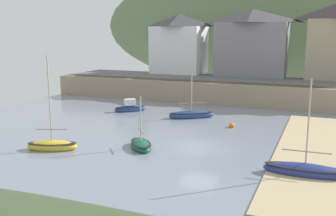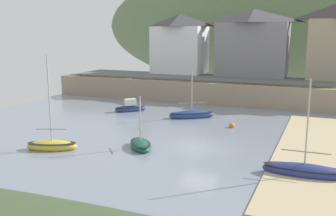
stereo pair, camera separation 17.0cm
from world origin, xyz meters
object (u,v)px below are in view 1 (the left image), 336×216
at_px(motorboat_with_cabin, 191,115).
at_px(rowboat_small_beached, 141,145).
at_px(waterfront_building_centre, 252,42).
at_px(mooring_buoy, 232,126).
at_px(sailboat_nearest_shore, 52,145).
at_px(sailboat_blue_trim, 130,108).
at_px(sailboat_white_hull, 305,171).
at_px(waterfront_building_left, 179,43).

distance_m(motorboat_with_cabin, rowboat_small_beached, 10.55).
distance_m(waterfront_building_centre, mooring_buoy, 19.85).
distance_m(rowboat_small_beached, mooring_buoy, 9.39).
bearing_deg(rowboat_small_beached, waterfront_building_centre, 135.67).
bearing_deg(waterfront_building_centre, sailboat_nearest_shore, -105.00).
height_order(sailboat_blue_trim, sailboat_white_hull, sailboat_white_hull).
distance_m(sailboat_nearest_shore, mooring_buoy, 14.69).
height_order(waterfront_building_centre, sailboat_nearest_shore, waterfront_building_centre).
distance_m(sailboat_white_hull, motorboat_with_cabin, 15.93).
bearing_deg(waterfront_building_centre, sailboat_blue_trim, -119.88).
relative_size(sailboat_blue_trim, sailboat_white_hull, 0.54).
height_order(waterfront_building_left, rowboat_small_beached, waterfront_building_left).
bearing_deg(sailboat_blue_trim, mooring_buoy, -55.97).
xyz_separation_m(sailboat_blue_trim, sailboat_white_hull, (17.47, -12.25, -0.05)).
xyz_separation_m(sailboat_blue_trim, motorboat_with_cabin, (6.74, -0.47, -0.06)).
distance_m(sailboat_blue_trim, motorboat_with_cabin, 6.76).
relative_size(motorboat_with_cabin, mooring_buoy, 9.31).
xyz_separation_m(motorboat_with_cabin, mooring_buoy, (4.38, -2.27, -0.14)).
height_order(motorboat_with_cabin, sailboat_nearest_shore, sailboat_nearest_shore).
bearing_deg(sailboat_white_hull, mooring_buoy, 122.21).
bearing_deg(sailboat_nearest_shore, sailboat_white_hull, -16.46).
height_order(waterfront_building_centre, sailboat_blue_trim, waterfront_building_centre).
bearing_deg(waterfront_building_centre, motorboat_with_cabin, -98.30).
bearing_deg(waterfront_building_centre, sailboat_white_hull, -73.49).
relative_size(waterfront_building_left, rowboat_small_beached, 2.10).
height_order(waterfront_building_centre, rowboat_small_beached, waterfront_building_centre).
bearing_deg(sailboat_nearest_shore, waterfront_building_centre, 53.76).
height_order(sailboat_white_hull, mooring_buoy, sailboat_white_hull).
bearing_deg(mooring_buoy, rowboat_small_beached, -118.09).
bearing_deg(motorboat_with_cabin, sailboat_white_hull, -79.94).
height_order(sailboat_white_hull, rowboat_small_beached, sailboat_white_hull).
height_order(sailboat_white_hull, motorboat_with_cabin, sailboat_white_hull).
bearing_deg(mooring_buoy, sailboat_blue_trim, 166.13).
bearing_deg(sailboat_white_hull, sailboat_blue_trim, 143.42).
height_order(rowboat_small_beached, sailboat_nearest_shore, sailboat_nearest_shore).
bearing_deg(rowboat_small_beached, waterfront_building_left, 156.27).
bearing_deg(mooring_buoy, waterfront_building_left, 122.45).
bearing_deg(sailboat_white_hull, waterfront_building_left, 121.35).
bearing_deg(motorboat_with_cabin, waterfront_building_left, 82.27).
xyz_separation_m(waterfront_building_left, sailboat_white_hull, (18.21, -28.14, -6.15)).
xyz_separation_m(waterfront_building_centre, mooring_buoy, (1.99, -18.64, -6.52)).
xyz_separation_m(sailboat_white_hull, mooring_buoy, (-6.35, 9.50, -0.15)).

